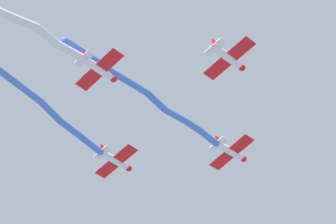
% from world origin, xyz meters
% --- Properties ---
extents(airplane_lead, '(6.01, 4.53, 1.49)m').
position_xyz_m(airplane_lead, '(-2.05, -7.72, 55.08)').
color(airplane_lead, white).
extents(smoke_trail_lead, '(3.38, 19.88, 3.21)m').
position_xyz_m(smoke_trail_lead, '(-0.67, 3.92, 56.16)').
color(smoke_trail_lead, '#4C75DB').
extents(airplane_left_wing, '(5.97, 4.46, 1.49)m').
position_xyz_m(airplane_left_wing, '(7.53, 0.42, 54.68)').
color(airplane_left_wing, white).
extents(smoke_trail_left_wing, '(1.54, 17.97, 2.72)m').
position_xyz_m(smoke_trail_left_wing, '(7.68, 11.08, 55.83)').
color(smoke_trail_left_wing, '#4C75DB').
extents(airplane_right_wing, '(5.97, 4.46, 1.49)m').
position_xyz_m(airplane_right_wing, '(-10.18, 1.86, 55.38)').
color(airplane_right_wing, white).
extents(airplane_slot, '(5.95, 4.44, 1.49)m').
position_xyz_m(airplane_slot, '(-0.60, 9.99, 54.88)').
color(airplane_slot, white).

